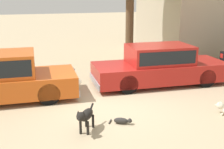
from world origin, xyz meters
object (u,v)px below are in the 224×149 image
object	(u,v)px
parked_sedan_second	(160,65)
stray_cat	(122,121)
parked_sedan_nearest	(2,77)
stray_dog_spotted	(85,116)

from	to	relation	value
parked_sedan_second	stray_cat	size ratio (longest dim) A/B	8.92
parked_sedan_nearest	stray_cat	world-z (taller)	parked_sedan_nearest
parked_sedan_nearest	stray_dog_spotted	size ratio (longest dim) A/B	5.05
parked_sedan_second	stray_dog_spotted	bearing A→B (deg)	-135.69
stray_cat	stray_dog_spotted	bearing A→B (deg)	-140.31
parked_sedan_second	stray_cat	xyz separation A→B (m)	(-2.38, -2.73, -0.61)
stray_dog_spotted	stray_cat	xyz separation A→B (m)	(0.96, 0.16, -0.33)
parked_sedan_nearest	stray_dog_spotted	xyz separation A→B (m)	(1.89, -2.88, -0.30)
stray_dog_spotted	stray_cat	bearing A→B (deg)	131.72
parked_sedan_nearest	parked_sedan_second	xyz separation A→B (m)	(5.23, 0.01, -0.02)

